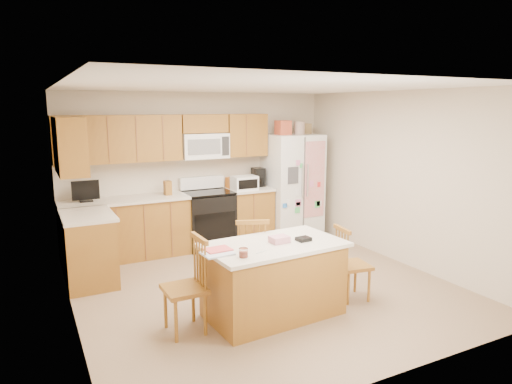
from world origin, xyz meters
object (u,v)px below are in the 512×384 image
island (273,279)px  windsor_chair_back (252,258)px  windsor_chair_left (187,288)px  refrigerator (292,185)px  stove (208,218)px  windsor_chair_right (351,265)px

island → windsor_chair_back: 0.63m
windsor_chair_back → windsor_chair_left: bearing=-151.2°
refrigerator → stove: bearing=177.7°
island → windsor_chair_right: 1.03m
stove → windsor_chair_right: (0.75, -2.73, -0.05)m
windsor_chair_back → windsor_chair_right: 1.19m
windsor_chair_back → windsor_chair_right: windsor_chair_back is taller
stove → windsor_chair_back: (-0.23, -2.06, -0.02)m
stove → island: (-0.28, -2.69, -0.06)m
stove → windsor_chair_left: (-1.24, -2.62, -0.01)m
windsor_chair_left → windsor_chair_right: (1.99, -0.12, -0.05)m
refrigerator → windsor_chair_back: (-1.80, -2.00, -0.46)m
island → windsor_chair_left: 0.97m
windsor_chair_back → windsor_chair_right: (0.98, -0.67, -0.04)m
island → windsor_chair_left: windsor_chair_left is taller
refrigerator → windsor_chair_back: refrigerator is taller
stove → windsor_chair_right: bearing=-74.6°
stove → island: stove is taller
island → windsor_chair_right: island is taller
stove → island: bearing=-95.9°
stove → island: size_ratio=0.70×
island → windsor_chair_left: (-0.96, 0.07, 0.05)m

